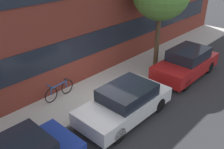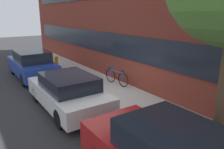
# 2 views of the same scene
# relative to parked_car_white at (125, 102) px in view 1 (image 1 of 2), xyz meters

# --- Properties ---
(ground_plane) EXTENTS (56.00, 56.00, 0.00)m
(ground_plane) POSITION_rel_parked_car_white_xyz_m (0.12, 1.05, -0.64)
(ground_plane) COLOR #2B2B2D
(sidewalk_strip) EXTENTS (28.00, 2.25, 0.10)m
(sidewalk_strip) POSITION_rel_parked_car_white_xyz_m (0.12, 2.18, -0.59)
(sidewalk_strip) COLOR #B2AFA8
(sidewalk_strip) RESTS_ON ground_plane
(parked_car_white) EXTENTS (3.97, 1.75, 1.27)m
(parked_car_white) POSITION_rel_parked_car_white_xyz_m (0.00, 0.00, 0.00)
(parked_car_white) COLOR silver
(parked_car_white) RESTS_ON ground_plane
(parked_car_red) EXTENTS (4.01, 1.70, 1.43)m
(parked_car_red) POSITION_rel_parked_car_white_xyz_m (4.76, -0.00, 0.07)
(parked_car_red) COLOR #AD1919
(parked_car_red) RESTS_ON ground_plane
(bicycle) EXTENTS (1.56, 0.44, 0.76)m
(bicycle) POSITION_rel_parked_car_white_xyz_m (-1.02, 2.85, -0.16)
(bicycle) COLOR black
(bicycle) RESTS_ON sidewalk_strip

